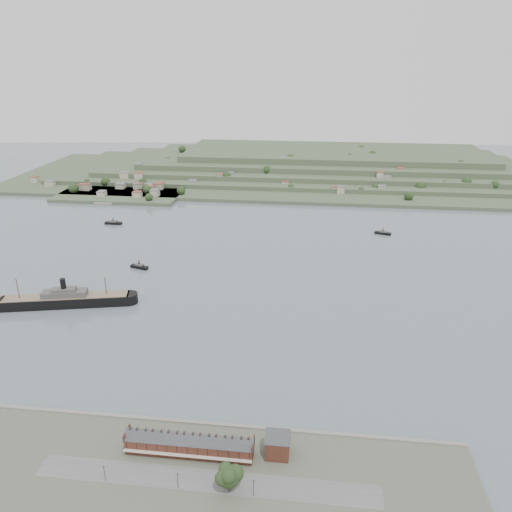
# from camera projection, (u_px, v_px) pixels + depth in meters

# --- Properties ---
(ground) EXTENTS (1400.00, 1400.00, 0.00)m
(ground) POSITION_uv_depth(u_px,v_px,m) (258.00, 290.00, 369.07)
(ground) COLOR slate
(ground) RESTS_ON ground
(near_shore) EXTENTS (220.00, 80.00, 2.60)m
(near_shore) POSITION_uv_depth(u_px,v_px,m) (203.00, 492.00, 196.63)
(near_shore) COLOR #4C5142
(near_shore) RESTS_ON ground
(terrace_row) EXTENTS (55.60, 9.80, 11.07)m
(terrace_row) POSITION_uv_depth(u_px,v_px,m) (189.00, 444.00, 212.83)
(terrace_row) COLOR #4A271A
(terrace_row) RESTS_ON ground
(gabled_building) EXTENTS (10.40, 10.18, 14.09)m
(gabled_building) POSITION_uv_depth(u_px,v_px,m) (278.00, 443.00, 211.87)
(gabled_building) COLOR #4A271A
(gabled_building) RESTS_ON ground
(far_peninsula) EXTENTS (760.00, 309.00, 30.00)m
(far_peninsula) POSITION_uv_depth(u_px,v_px,m) (308.00, 167.00, 723.72)
(far_peninsula) COLOR #384830
(far_peninsula) RESTS_ON ground
(steamship) EXTENTS (100.94, 33.58, 24.52)m
(steamship) POSITION_uv_depth(u_px,v_px,m) (59.00, 300.00, 343.64)
(steamship) COLOR black
(steamship) RESTS_ON ground
(tugboat) EXTENTS (15.77, 8.40, 6.86)m
(tugboat) POSITION_uv_depth(u_px,v_px,m) (139.00, 266.00, 405.85)
(tugboat) COLOR black
(tugboat) RESTS_ON ground
(ferry_west) EXTENTS (17.47, 4.86, 6.55)m
(ferry_west) POSITION_uv_depth(u_px,v_px,m) (113.00, 223.00, 512.90)
(ferry_west) COLOR black
(ferry_west) RESTS_ON ground
(ferry_east) EXTENTS (16.28, 8.78, 5.88)m
(ferry_east) POSITION_uv_depth(u_px,v_px,m) (383.00, 233.00, 483.86)
(ferry_east) COLOR black
(ferry_east) RESTS_ON ground
(fig_tree) EXTENTS (10.98, 9.51, 12.26)m
(fig_tree) POSITION_uv_depth(u_px,v_px,m) (229.00, 476.00, 193.30)
(fig_tree) COLOR #3D291C
(fig_tree) RESTS_ON ground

